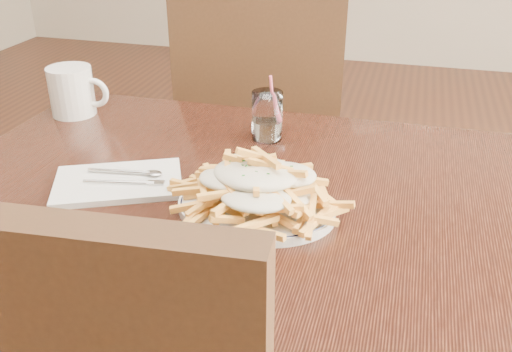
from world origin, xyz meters
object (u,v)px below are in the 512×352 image
(table, at_px, (254,227))
(water_glass, at_px, (267,119))
(fries_plate, at_px, (256,208))
(coffee_mug, at_px, (73,91))
(chair_far, at_px, (262,131))
(loaded_fries, at_px, (256,181))

(table, relative_size, water_glass, 8.30)
(table, distance_m, fries_plate, 0.12)
(coffee_mug, bearing_deg, water_glass, -2.35)
(chair_far, relative_size, fries_plate, 3.08)
(table, bearing_deg, chair_far, 103.67)
(fries_plate, distance_m, coffee_mug, 0.63)
(water_glass, bearing_deg, loaded_fries, -78.92)
(table, relative_size, chair_far, 1.20)
(water_glass, distance_m, coffee_mug, 0.48)
(chair_far, xyz_separation_m, fries_plate, (0.19, -0.75, 0.19))
(loaded_fries, bearing_deg, table, 107.67)
(chair_far, distance_m, loaded_fries, 0.81)
(fries_plate, bearing_deg, loaded_fries, 0.00)
(table, xyz_separation_m, fries_plate, (0.02, -0.07, 0.09))
(loaded_fries, bearing_deg, chair_far, 104.07)
(fries_plate, height_order, loaded_fries, loaded_fries)
(table, height_order, chair_far, chair_far)
(water_glass, bearing_deg, table, -81.12)
(fries_plate, bearing_deg, chair_far, 104.07)
(chair_far, height_order, coffee_mug, chair_far)
(table, bearing_deg, loaded_fries, -72.33)
(water_glass, bearing_deg, fries_plate, -78.92)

